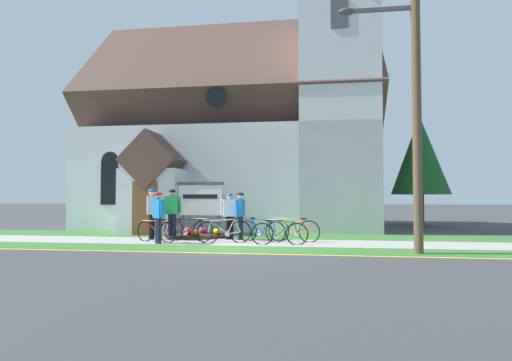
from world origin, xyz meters
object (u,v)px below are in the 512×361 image
object	(u,v)px
cyclist_in_white_jersey	(159,213)
cyclist_in_yellow_jersey	(152,209)
church_sign	(200,201)
bicycle_yellow	(294,230)
cyclist_in_orange_jersey	(240,212)
bicycle_green	(188,230)
bicycle_red	(156,231)
bicycle_orange	(261,231)
bicycle_silver	(279,233)
cyclist_in_green_jersey	(230,212)
bicycle_white	(225,231)
utility_pole	(412,67)
cyclist_in_blue_jersey	(172,209)
roadside_conifer	(420,155)

from	to	relation	value
cyclist_in_white_jersey	cyclist_in_yellow_jersey	xyz separation A→B (m)	(-0.74, 1.27, 0.09)
church_sign	bicycle_yellow	distance (m)	4.08
cyclist_in_orange_jersey	bicycle_green	bearing A→B (deg)	-158.60
bicycle_red	bicycle_orange	size ratio (longest dim) A/B	0.97
cyclist_in_white_jersey	bicycle_silver	bearing A→B (deg)	4.31
bicycle_yellow	cyclist_in_green_jersey	world-z (taller)	cyclist_in_green_jersey
bicycle_green	cyclist_in_yellow_jersey	bearing A→B (deg)	166.22
bicycle_white	utility_pole	world-z (taller)	utility_pole
cyclist_in_yellow_jersey	utility_pole	bearing A→B (deg)	-16.43
bicycle_yellow	cyclist_in_orange_jersey	size ratio (longest dim) A/B	1.06
cyclist_in_yellow_jersey	bicycle_white	bearing A→B (deg)	-14.05
cyclist_in_blue_jersey	cyclist_in_green_jersey	size ratio (longest dim) A/B	1.09
cyclist_in_white_jersey	utility_pole	distance (m)	8.58
bicycle_red	cyclist_in_orange_jersey	bearing A→B (deg)	22.43
bicycle_silver	cyclist_in_green_jersey	world-z (taller)	cyclist_in_green_jersey
bicycle_orange	cyclist_in_yellow_jersey	xyz separation A→B (m)	(-3.87, 0.17, 0.68)
bicycle_white	cyclist_in_white_jersey	world-z (taller)	cyclist_in_white_jersey
bicycle_green	cyclist_in_orange_jersey	size ratio (longest dim) A/B	1.09
bicycle_white	cyclist_in_green_jersey	bearing A→B (deg)	93.60
cyclist_in_green_jersey	bicycle_silver	bearing A→B (deg)	-36.60
cyclist_in_green_jersey	cyclist_in_yellow_jersey	world-z (taller)	cyclist_in_yellow_jersey
bicycle_green	cyclist_in_orange_jersey	xyz separation A→B (m)	(1.67, 0.65, 0.58)
church_sign	bicycle_green	bearing A→B (deg)	-86.48
bicycle_yellow	cyclist_in_yellow_jersey	world-z (taller)	cyclist_in_yellow_jersey
bicycle_silver	bicycle_red	world-z (taller)	same
cyclist_in_blue_jersey	roadside_conifer	distance (m)	13.50
bicycle_silver	cyclist_in_white_jersey	size ratio (longest dim) A/B	1.08
cyclist_in_white_jersey	utility_pole	xyz separation A→B (m)	(7.51, -1.17, 3.99)
cyclist_in_yellow_jersey	utility_pole	xyz separation A→B (m)	(8.25, -2.43, 3.90)
bicycle_green	bicycle_orange	size ratio (longest dim) A/B	1.08
bicycle_yellow	roadside_conifer	xyz separation A→B (m)	(6.01, 8.66, 3.25)
bicycle_orange	roadside_conifer	world-z (taller)	roadside_conifer
church_sign	bicycle_yellow	world-z (taller)	church_sign
bicycle_green	cyclist_in_yellow_jersey	xyz separation A→B (m)	(-1.42, 0.35, 0.68)
bicycle_green	cyclist_in_blue_jersey	distance (m)	1.27
bicycle_green	cyclist_in_orange_jersey	distance (m)	1.88
church_sign	cyclist_in_yellow_jersey	size ratio (longest dim) A/B	1.16
cyclist_in_green_jersey	cyclist_in_yellow_jersey	distance (m)	2.72
church_sign	utility_pole	xyz separation A→B (m)	(6.95, -3.99, 3.62)
roadside_conifer	bicycle_white	bearing A→B (deg)	-131.27
cyclist_in_green_jersey	church_sign	bearing A→B (deg)	140.23
bicycle_red	roadside_conifer	xyz separation A→B (m)	(10.47, 9.42, 3.27)
bicycle_red	cyclist_in_blue_jersey	bearing A→B (deg)	83.71
bicycle_red	cyclist_in_orange_jersey	size ratio (longest dim) A/B	0.98
bicycle_orange	cyclist_in_blue_jersey	world-z (taller)	cyclist_in_blue_jersey
cyclist_in_white_jersey	cyclist_in_yellow_jersey	distance (m)	1.47
bicycle_white	cyclist_in_orange_jersey	xyz separation A→B (m)	(0.33, 1.00, 0.58)
bicycle_silver	utility_pole	distance (m)	6.07
bicycle_white	bicycle_silver	bearing A→B (deg)	-9.22
bicycle_yellow	utility_pole	xyz separation A→B (m)	(3.31, -2.43, 4.58)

